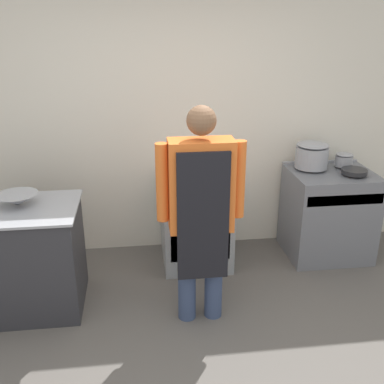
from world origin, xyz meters
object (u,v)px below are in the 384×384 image
Objects in this scene: stove at (328,214)px; saute_pan at (354,171)px; stock_pot at (312,155)px; person_cook at (201,206)px; sauce_pot at (344,159)px; mixing_bowl at (17,200)px; fridge_unit at (196,219)px.

stove is 3.74× the size of saute_pan.
stock_pot is (-0.18, 0.12, 0.58)m from stove.
person_cook reaches higher than stock_pot.
saute_pan is at bearing 26.36° from person_cook.
sauce_pot is (0.34, 0.00, -0.06)m from stock_pot.
mixing_bowl reaches higher than saute_pan.
stock_pot is (2.63, 0.61, 0.09)m from mixing_bowl.
person_cook is at bearing -95.36° from fridge_unit.
sauce_pot is at bearing 36.64° from stove.
saute_pan is at bearing -36.09° from stove.
mixing_bowl is at bearing -172.73° from saute_pan.
saute_pan is at bearing -5.28° from fridge_unit.
fridge_unit is at bearing 19.17° from mixing_bowl.
fridge_unit is 1.29m from stock_pot.
stove reaches higher than fridge_unit.
saute_pan is (1.48, -0.14, 0.47)m from fridge_unit.
mixing_bowl is 2.99m from saute_pan.
stock_pot is 0.34m from sauce_pot.
stove is at bearing -33.47° from stock_pot.
sauce_pot is (-0.00, 0.23, 0.05)m from saute_pan.
stove is 2.89m from mixing_bowl.
person_cook is at bearing -153.64° from saute_pan.
stove is 1.02× the size of fridge_unit.
sauce_pot is (1.48, 0.10, 0.52)m from fridge_unit.
stove is 1.75m from person_cook.
saute_pan is (2.96, 0.38, -0.02)m from mixing_bowl.
person_cook is 5.44× the size of stock_pot.
sauce_pot is (0.16, 0.12, 0.52)m from stove.
mixing_bowl reaches higher than fridge_unit.
fridge_unit is 1.06m from person_cook.
stock_pot is 0.42m from saute_pan.
sauce_pot reaches higher than mixing_bowl.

